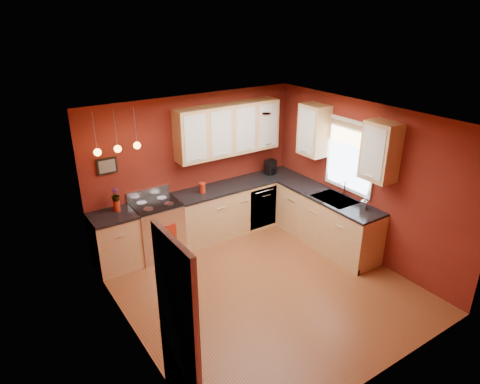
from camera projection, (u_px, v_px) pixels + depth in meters
floor at (264, 287)px, 6.53m from camera, size 4.20×4.20×0.00m
ceiling at (268, 120)px, 5.50m from camera, size 4.00×4.20×0.02m
wall_back at (195, 168)px, 7.62m from camera, size 4.00×0.02×2.60m
wall_front at (388, 284)px, 4.41m from camera, size 4.00×0.02×2.60m
wall_left at (129, 252)px, 5.00m from camera, size 0.02×4.20×2.60m
wall_right at (363, 181)px, 7.03m from camera, size 0.02×4.20×2.60m
base_cabinets_back_left at (116, 242)px, 6.89m from camera, size 0.70×0.60×0.90m
base_cabinets_back_right at (238, 207)px, 8.10m from camera, size 2.54×0.60×0.90m
base_cabinets_right at (326, 221)px, 7.56m from camera, size 0.60×2.10×0.90m
counter_back_left at (112, 216)px, 6.70m from camera, size 0.70×0.62×0.04m
counter_back_right at (238, 184)px, 7.91m from camera, size 2.54×0.62×0.04m
counter_right at (328, 197)px, 7.38m from camera, size 0.62×2.10×0.04m
gas_range at (157, 228)px, 7.25m from camera, size 0.76×0.64×1.11m
dishwasher_front at (263, 208)px, 8.07m from camera, size 0.60×0.02×0.80m
sink at (335, 200)px, 7.26m from camera, size 0.50×0.70×0.33m
window at (351, 154)px, 7.10m from camera, size 0.06×1.02×1.22m
door_left_wall at (178, 328)px, 4.21m from camera, size 0.12×0.82×2.05m
upper_cabinets_back at (228, 129)px, 7.53m from camera, size 2.00×0.35×0.90m
upper_cabinets_right at (345, 140)px, 6.93m from camera, size 0.35×1.95×0.90m
wall_picture at (107, 166)px, 6.67m from camera, size 0.32×0.03×0.26m
pendant_lights at (118, 148)px, 6.33m from camera, size 0.71×0.11×0.66m
red_canister at (202, 188)px, 7.46m from camera, size 0.12×0.12×0.18m
red_vase at (117, 206)px, 6.80m from camera, size 0.11×0.11×0.18m
flowers at (115, 195)px, 6.72m from camera, size 0.16×0.16×0.23m
coffee_maker at (271, 168)px, 8.29m from camera, size 0.21×0.21×0.28m
soap_pump at (364, 203)px, 6.84m from camera, size 0.13×0.13×0.22m
dish_towel at (170, 233)px, 7.02m from camera, size 0.22×0.02×0.30m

